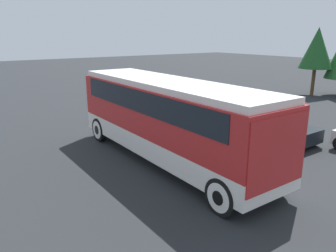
{
  "coord_description": "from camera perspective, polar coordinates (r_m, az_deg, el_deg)",
  "views": [
    {
      "loc": [
        9.97,
        -7.08,
        4.87
      ],
      "look_at": [
        0.0,
        0.0,
        1.45
      ],
      "focal_mm": 35.0,
      "sensor_mm": 36.0,
      "label": 1
    }
  ],
  "objects": [
    {
      "name": "ground_plane",
      "position": [
        13.16,
        0.0,
        -6.08
      ],
      "size": [
        120.0,
        120.0,
        0.0
      ],
      "primitive_type": "plane",
      "color": "#26282B"
    },
    {
      "name": "tour_bus",
      "position": [
        12.5,
        0.26,
        2.07
      ],
      "size": [
        10.1,
        2.58,
        3.22
      ],
      "color": "silver",
      "rests_on": "ground_plane"
    },
    {
      "name": "parked_car_near",
      "position": [
        16.42,
        17.25,
        0.19
      ],
      "size": [
        4.36,
        1.95,
        1.42
      ],
      "color": "black",
      "rests_on": "ground_plane"
    },
    {
      "name": "tree_center",
      "position": [
        29.75,
        24.52,
        12.22
      ],
      "size": [
        2.64,
        2.64,
        5.47
      ],
      "color": "brown",
      "rests_on": "ground_plane"
    }
  ]
}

